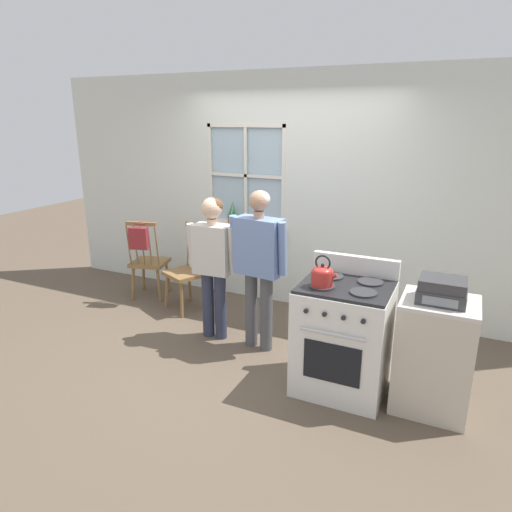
{
  "coord_description": "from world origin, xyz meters",
  "views": [
    {
      "loc": [
        1.87,
        -3.52,
        2.2
      ],
      "look_at": [
        0.2,
        0.02,
        1.0
      ],
      "focal_mm": 32.0,
      "sensor_mm": 36.0,
      "label": 1
    }
  ],
  "objects_px": {
    "chair_by_window": "(149,263)",
    "handbag": "(139,238)",
    "kettle": "(322,275)",
    "person_elderly_left": "(213,255)",
    "side_counter": "(434,355)",
    "person_teen_center": "(259,257)",
    "stove": "(343,336)",
    "chair_near_wall": "(187,273)",
    "potted_plant": "(233,217)",
    "stereo": "(442,290)"
  },
  "relations": [
    {
      "from": "chair_by_window",
      "to": "handbag",
      "type": "distance_m",
      "value": 0.45
    },
    {
      "from": "kettle",
      "to": "handbag",
      "type": "xyz_separation_m",
      "value": [
        -2.51,
        0.88,
        -0.19
      ]
    },
    {
      "from": "person_elderly_left",
      "to": "kettle",
      "type": "distance_m",
      "value": 1.37
    },
    {
      "from": "kettle",
      "to": "side_counter",
      "type": "xyz_separation_m",
      "value": [
        0.86,
        0.17,
        -0.57
      ]
    },
    {
      "from": "chair_by_window",
      "to": "kettle",
      "type": "relative_size",
      "value": 4.07
    },
    {
      "from": "person_teen_center",
      "to": "stove",
      "type": "relative_size",
      "value": 1.44
    },
    {
      "from": "chair_near_wall",
      "to": "kettle",
      "type": "relative_size",
      "value": 4.07
    },
    {
      "from": "chair_by_window",
      "to": "kettle",
      "type": "distance_m",
      "value": 2.86
    },
    {
      "from": "chair_near_wall",
      "to": "person_elderly_left",
      "type": "height_order",
      "value": "person_elderly_left"
    },
    {
      "from": "chair_near_wall",
      "to": "kettle",
      "type": "bearing_deg",
      "value": -2.29
    },
    {
      "from": "chair_by_window",
      "to": "handbag",
      "type": "bearing_deg",
      "value": 90.0
    },
    {
      "from": "kettle",
      "to": "potted_plant",
      "type": "xyz_separation_m",
      "value": [
        -1.63,
        1.59,
        0.0
      ]
    },
    {
      "from": "person_elderly_left",
      "to": "side_counter",
      "type": "xyz_separation_m",
      "value": [
        2.13,
        -0.33,
        -0.44
      ]
    },
    {
      "from": "person_elderly_left",
      "to": "stove",
      "type": "height_order",
      "value": "person_elderly_left"
    },
    {
      "from": "stove",
      "to": "stereo",
      "type": "bearing_deg",
      "value": 1.07
    },
    {
      "from": "person_teen_center",
      "to": "handbag",
      "type": "relative_size",
      "value": 5.08
    },
    {
      "from": "person_teen_center",
      "to": "handbag",
      "type": "distance_m",
      "value": 1.79
    },
    {
      "from": "chair_near_wall",
      "to": "side_counter",
      "type": "xyz_separation_m",
      "value": [
        2.79,
        -0.82,
        -0.0
      ]
    },
    {
      "from": "stove",
      "to": "person_elderly_left",
      "type": "bearing_deg",
      "value": 165.87
    },
    {
      "from": "chair_near_wall",
      "to": "person_teen_center",
      "type": "xyz_separation_m",
      "value": [
        1.17,
        -0.51,
        0.49
      ]
    },
    {
      "from": "chair_near_wall",
      "to": "person_elderly_left",
      "type": "bearing_deg",
      "value": -12.17
    },
    {
      "from": "stove",
      "to": "handbag",
      "type": "relative_size",
      "value": 3.53
    },
    {
      "from": "chair_by_window",
      "to": "handbag",
      "type": "height_order",
      "value": "same"
    },
    {
      "from": "chair_by_window",
      "to": "stereo",
      "type": "relative_size",
      "value": 2.96
    },
    {
      "from": "chair_by_window",
      "to": "potted_plant",
      "type": "distance_m",
      "value": 1.2
    },
    {
      "from": "person_elderly_left",
      "to": "person_teen_center",
      "type": "xyz_separation_m",
      "value": [
        0.51,
        -0.01,
        0.05
      ]
    },
    {
      "from": "chair_by_window",
      "to": "side_counter",
      "type": "xyz_separation_m",
      "value": [
        3.43,
        -0.94,
        -0.0
      ]
    },
    {
      "from": "chair_by_window",
      "to": "stereo",
      "type": "xyz_separation_m",
      "value": [
        3.43,
        -0.96,
        0.54
      ]
    },
    {
      "from": "stove",
      "to": "stereo",
      "type": "xyz_separation_m",
      "value": [
        0.7,
        0.01,
        0.51
      ]
    },
    {
      "from": "kettle",
      "to": "handbag",
      "type": "distance_m",
      "value": 2.67
    },
    {
      "from": "chair_near_wall",
      "to": "chair_by_window",
      "type": "bearing_deg",
      "value": -165.76
    },
    {
      "from": "kettle",
      "to": "stereo",
      "type": "xyz_separation_m",
      "value": [
        0.86,
        0.14,
        -0.04
      ]
    },
    {
      "from": "potted_plant",
      "to": "side_counter",
      "type": "xyz_separation_m",
      "value": [
        2.49,
        -1.43,
        -0.58
      ]
    },
    {
      "from": "chair_by_window",
      "to": "stove",
      "type": "relative_size",
      "value": 0.93
    },
    {
      "from": "side_counter",
      "to": "stereo",
      "type": "height_order",
      "value": "stereo"
    },
    {
      "from": "chair_near_wall",
      "to": "person_elderly_left",
      "type": "relative_size",
      "value": 0.69
    },
    {
      "from": "kettle",
      "to": "potted_plant",
      "type": "relative_size",
      "value": 0.81
    },
    {
      "from": "chair_by_window",
      "to": "potted_plant",
      "type": "xyz_separation_m",
      "value": [
        0.94,
        0.49,
        0.58
      ]
    },
    {
      "from": "stove",
      "to": "potted_plant",
      "type": "height_order",
      "value": "potted_plant"
    },
    {
      "from": "chair_near_wall",
      "to": "stove",
      "type": "xyz_separation_m",
      "value": [
        2.09,
        -0.86,
        0.02
      ]
    },
    {
      "from": "kettle",
      "to": "side_counter",
      "type": "distance_m",
      "value": 1.05
    },
    {
      "from": "side_counter",
      "to": "chair_near_wall",
      "type": "bearing_deg",
      "value": 163.58
    },
    {
      "from": "chair_near_wall",
      "to": "potted_plant",
      "type": "distance_m",
      "value": 0.89
    },
    {
      "from": "potted_plant",
      "to": "side_counter",
      "type": "distance_m",
      "value": 2.93
    },
    {
      "from": "stereo",
      "to": "stove",
      "type": "bearing_deg",
      "value": -178.93
    },
    {
      "from": "chair_near_wall",
      "to": "stove",
      "type": "bearing_deg",
      "value": 2.54
    },
    {
      "from": "chair_near_wall",
      "to": "stereo",
      "type": "relative_size",
      "value": 2.96
    },
    {
      "from": "handbag",
      "to": "side_counter",
      "type": "xyz_separation_m",
      "value": [
        3.37,
        -0.72,
        -0.38
      ]
    },
    {
      "from": "chair_by_window",
      "to": "kettle",
      "type": "bearing_deg",
      "value": 141.71
    },
    {
      "from": "chair_by_window",
      "to": "stove",
      "type": "distance_m",
      "value": 2.9
    }
  ]
}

